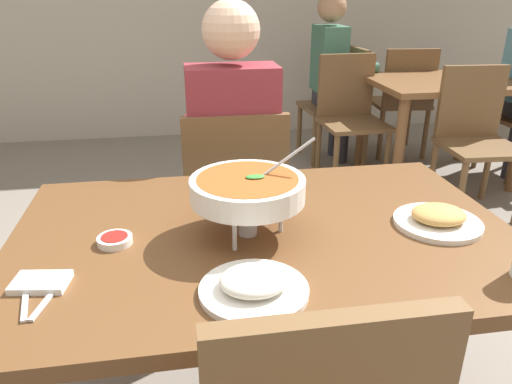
# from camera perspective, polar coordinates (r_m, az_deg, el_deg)

# --- Properties ---
(dining_table_main) EXTENTS (1.36, 0.89, 0.74)m
(dining_table_main) POSITION_cam_1_polar(r_m,az_deg,el_deg) (1.38, 1.02, -8.21)
(dining_table_main) COLOR brown
(dining_table_main) RESTS_ON ground_plane
(chair_diner_main) EXTENTS (0.44, 0.44, 0.90)m
(chair_diner_main) POSITION_cam_1_polar(r_m,az_deg,el_deg) (2.08, -2.61, -0.77)
(chair_diner_main) COLOR brown
(chair_diner_main) RESTS_ON ground_plane
(diner_main) EXTENTS (0.40, 0.45, 1.31)m
(diner_main) POSITION_cam_1_polar(r_m,az_deg,el_deg) (2.03, -2.84, 5.71)
(diner_main) COLOR #2D2D38
(diner_main) RESTS_ON ground_plane
(curry_bowl) EXTENTS (0.33, 0.30, 0.26)m
(curry_bowl) POSITION_cam_1_polar(r_m,az_deg,el_deg) (1.25, -0.99, 0.27)
(curry_bowl) COLOR silver
(curry_bowl) RESTS_ON dining_table_main
(rice_plate) EXTENTS (0.24, 0.24, 0.06)m
(rice_plate) POSITION_cam_1_polar(r_m,az_deg,el_deg) (1.07, -0.26, -10.92)
(rice_plate) COLOR white
(rice_plate) RESTS_ON dining_table_main
(appetizer_plate) EXTENTS (0.24, 0.24, 0.06)m
(appetizer_plate) POSITION_cam_1_polar(r_m,az_deg,el_deg) (1.44, 20.62, -2.94)
(appetizer_plate) COLOR white
(appetizer_plate) RESTS_ON dining_table_main
(sauce_dish) EXTENTS (0.09, 0.09, 0.02)m
(sauce_dish) POSITION_cam_1_polar(r_m,az_deg,el_deg) (1.31, -16.27, -5.41)
(sauce_dish) COLOR white
(sauce_dish) RESTS_ON dining_table_main
(napkin_folded) EXTENTS (0.13, 0.10, 0.02)m
(napkin_folded) POSITION_cam_1_polar(r_m,az_deg,el_deg) (1.20, -23.98, -9.69)
(napkin_folded) COLOR white
(napkin_folded) RESTS_ON dining_table_main
(fork_utensil) EXTENTS (0.05, 0.17, 0.01)m
(fork_utensil) POSITION_cam_1_polar(r_m,az_deg,el_deg) (1.16, -25.46, -11.19)
(fork_utensil) COLOR silver
(fork_utensil) RESTS_ON dining_table_main
(spoon_utensil) EXTENTS (0.05, 0.17, 0.01)m
(spoon_utensil) POSITION_cam_1_polar(r_m,az_deg,el_deg) (1.15, -23.04, -11.16)
(spoon_utensil) COLOR silver
(spoon_utensil) RESTS_ON dining_table_main
(dining_table_far) EXTENTS (1.00, 0.80, 0.74)m
(dining_table_far) POSITION_cam_1_polar(r_m,az_deg,el_deg) (3.77, 20.89, 10.27)
(dining_table_far) COLOR brown
(dining_table_far) RESTS_ON ground_plane
(chair_bg_left) EXTENTS (0.47, 0.47, 0.90)m
(chair_bg_left) POSITION_cam_1_polar(r_m,az_deg,el_deg) (4.08, 9.98, 10.92)
(chair_bg_left) COLOR brown
(chair_bg_left) RESTS_ON ground_plane
(chair_bg_right) EXTENTS (0.46, 0.46, 0.90)m
(chair_bg_right) POSITION_cam_1_polar(r_m,az_deg,el_deg) (3.64, 10.94, 9.36)
(chair_bg_right) COLOR brown
(chair_bg_right) RESTS_ON ground_plane
(chair_bg_corner) EXTENTS (0.47, 0.47, 0.90)m
(chair_bg_corner) POSITION_cam_1_polar(r_m,az_deg,el_deg) (4.23, 16.91, 10.71)
(chair_bg_corner) COLOR brown
(chair_bg_corner) RESTS_ON ground_plane
(chair_bg_window) EXTENTS (0.46, 0.46, 0.90)m
(chair_bg_window) POSITION_cam_1_polar(r_m,az_deg,el_deg) (3.34, 24.36, 6.50)
(chair_bg_window) COLOR brown
(chair_bg_window) RESTS_ON ground_plane
(patron_bg_left) EXTENTS (0.45, 0.40, 1.31)m
(patron_bg_left) POSITION_cam_1_polar(r_m,az_deg,el_deg) (3.98, 9.06, 14.12)
(patron_bg_left) COLOR #2D2D38
(patron_bg_left) RESTS_ON ground_plane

